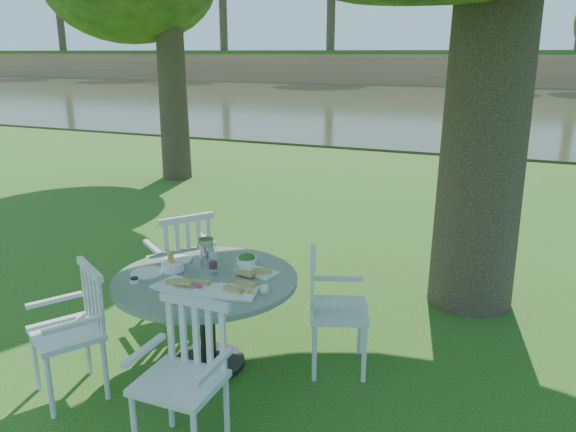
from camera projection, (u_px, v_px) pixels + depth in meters
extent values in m
plane|color=#18410D|center=(280.00, 305.00, 5.48)|extent=(140.00, 140.00, 0.00)
cylinder|color=black|center=(209.00, 362.00, 4.43)|extent=(0.56, 0.56, 0.04)
cylinder|color=black|center=(207.00, 322.00, 4.33)|extent=(0.12, 0.12, 0.66)
cylinder|color=slate|center=(206.00, 280.00, 4.23)|extent=(1.39, 1.39, 0.04)
cylinder|color=silver|center=(364.00, 354.00, 4.14)|extent=(0.04, 0.04, 0.46)
cylinder|color=silver|center=(360.00, 328.00, 4.53)|extent=(0.04, 0.04, 0.46)
cylinder|color=silver|center=(314.00, 353.00, 4.15)|extent=(0.04, 0.04, 0.46)
cylinder|color=silver|center=(314.00, 327.00, 4.55)|extent=(0.04, 0.04, 0.46)
cube|color=silver|center=(339.00, 310.00, 4.27)|extent=(0.56, 0.59, 0.04)
cube|color=silver|center=(313.00, 284.00, 4.22)|extent=(0.20, 0.45, 0.47)
cylinder|color=silver|center=(196.00, 276.00, 5.54)|extent=(0.04, 0.04, 0.49)
cylinder|color=silver|center=(152.00, 285.00, 5.32)|extent=(0.04, 0.04, 0.49)
cylinder|color=silver|center=(212.00, 290.00, 5.21)|extent=(0.04, 0.04, 0.49)
cylinder|color=silver|center=(167.00, 300.00, 4.99)|extent=(0.04, 0.04, 0.49)
cube|color=silver|center=(180.00, 261.00, 5.19)|extent=(0.67, 0.68, 0.04)
cube|color=silver|center=(188.00, 244.00, 4.95)|extent=(0.33, 0.44, 0.50)
cylinder|color=silver|center=(36.00, 361.00, 4.04)|extent=(0.04, 0.04, 0.46)
cylinder|color=silver|center=(50.00, 387.00, 3.72)|extent=(0.04, 0.04, 0.46)
cylinder|color=silver|center=(87.00, 346.00, 4.25)|extent=(0.04, 0.04, 0.46)
cylinder|color=silver|center=(105.00, 370.00, 3.93)|extent=(0.04, 0.04, 0.46)
cube|color=silver|center=(66.00, 333.00, 3.92)|extent=(0.63, 0.62, 0.04)
cube|color=silver|center=(93.00, 298.00, 3.97)|extent=(0.43, 0.28, 0.47)
cylinder|color=silver|center=(134.00, 429.00, 3.31)|extent=(0.04, 0.04, 0.47)
cylinder|color=silver|center=(170.00, 395.00, 3.64)|extent=(0.04, 0.04, 0.47)
cylinder|color=silver|center=(227.00, 410.00, 3.49)|extent=(0.04, 0.04, 0.47)
cube|color=silver|center=(179.00, 383.00, 3.33)|extent=(0.48, 0.44, 0.04)
cube|color=silver|center=(196.00, 334.00, 3.45)|extent=(0.48, 0.04, 0.48)
cube|color=white|center=(182.00, 288.00, 4.02)|extent=(0.47, 0.34, 0.02)
cube|color=white|center=(227.00, 292.00, 3.95)|extent=(0.47, 0.33, 0.02)
cube|color=white|center=(257.00, 272.00, 4.31)|extent=(0.35, 0.24, 0.01)
cylinder|color=white|center=(147.00, 273.00, 4.30)|extent=(0.25, 0.25, 0.01)
cylinder|color=white|center=(177.00, 260.00, 4.56)|extent=(0.23, 0.23, 0.01)
cylinder|color=white|center=(173.00, 267.00, 4.35)|extent=(0.17, 0.17, 0.07)
cylinder|color=white|center=(247.00, 261.00, 4.47)|extent=(0.16, 0.16, 0.05)
cylinder|color=silver|center=(207.00, 253.00, 4.41)|extent=(0.12, 0.12, 0.23)
cylinder|color=white|center=(213.00, 261.00, 4.26)|extent=(0.08, 0.08, 0.21)
cylinder|color=white|center=(197.00, 262.00, 4.38)|extent=(0.06, 0.06, 0.11)
cylinder|color=white|center=(180.00, 268.00, 4.28)|extent=(0.06, 0.06, 0.10)
cylinder|color=white|center=(198.00, 289.00, 3.98)|extent=(0.06, 0.06, 0.03)
cylinder|color=white|center=(248.00, 295.00, 3.89)|extent=(0.07, 0.07, 0.03)
cylinder|color=white|center=(264.00, 289.00, 3.98)|extent=(0.07, 0.07, 0.03)
cylinder|color=white|center=(134.00, 281.00, 4.12)|extent=(0.07, 0.07, 0.03)
cube|color=#2E321E|center=(480.00, 106.00, 25.81)|extent=(100.00, 28.00, 0.12)
cube|color=#976B46|center=(501.00, 71.00, 39.20)|extent=(100.00, 3.00, 2.20)
cube|color=#18410D|center=(507.00, 52.00, 45.48)|extent=(100.00, 18.00, 0.30)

